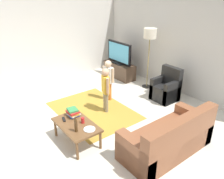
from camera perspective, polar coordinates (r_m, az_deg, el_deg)
name	(u,v)px	position (r m, az deg, el deg)	size (l,w,h in m)	color
ground	(91,122)	(5.29, -5.21, -8.08)	(7.80, 7.80, 0.00)	beige
wall_back	(180,45)	(6.71, 16.76, 10.67)	(6.00, 0.12, 2.70)	silver
wall_left	(36,41)	(7.35, -18.67, 11.56)	(0.12, 6.00, 2.70)	silver
area_rug	(93,110)	(5.73, -4.78, -5.24)	(2.20, 1.60, 0.01)	#B28C33
tv_stand	(119,70)	(7.72, 1.86, 4.85)	(1.20, 0.44, 0.50)	#4C3828
tv	(119,53)	(7.52, 1.79, 9.15)	(1.10, 0.28, 0.71)	black
couch	(170,140)	(4.36, 14.43, -12.21)	(0.80, 1.80, 0.86)	brown
armchair	(167,89)	(6.32, 13.56, 0.08)	(0.60, 0.60, 0.90)	black
floor_lamp	(150,37)	(6.66, 9.52, 12.97)	(0.36, 0.36, 1.78)	#262626
child_near_tv	(108,77)	(5.99, -0.97, 3.26)	(0.36, 0.19, 1.11)	orange
child_center	(106,86)	(5.40, -1.63, 0.81)	(0.36, 0.20, 1.11)	gray
coffee_table	(76,126)	(4.51, -8.95, -9.06)	(1.00, 0.60, 0.42)	brown
book_stack	(73,112)	(4.71, -9.79, -5.72)	(0.29, 0.23, 0.16)	#334CA5
bottle	(76,125)	(4.20, -9.07, -8.90)	(0.06, 0.06, 0.31)	#4C3319
tv_remote	(64,119)	(4.64, -12.00, -7.35)	(0.17, 0.05, 0.02)	black
soda_can	(83,120)	(4.46, -7.37, -7.69)	(0.07, 0.07, 0.12)	red
plate	(89,129)	(4.28, -5.69, -9.92)	(0.22, 0.22, 0.02)	white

